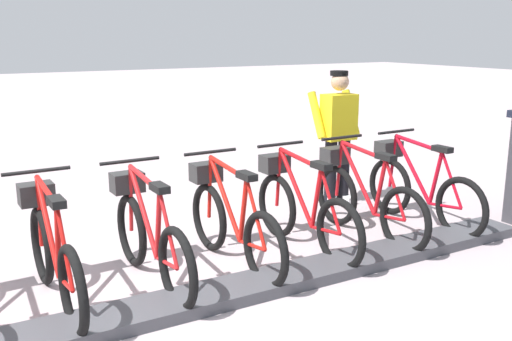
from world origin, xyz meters
The scene contains 9 objects.
ground_plane centered at (0.00, 0.00, 0.00)m, with size 60.00×60.00×0.00m, color #B19FA2.
dock_rail_base centered at (0.00, 0.00, 0.05)m, with size 0.44×8.69×0.10m, color #47474C.
bike_docked_0 centered at (0.62, -3.74, 0.43)m, with size 1.72×0.54×1.02m.
bike_docked_1 centered at (0.62, -2.96, 0.43)m, with size 1.72×0.54×1.02m.
bike_docked_2 centered at (0.62, -2.17, 0.43)m, with size 1.72×0.54×1.02m.
bike_docked_3 centered at (0.62, -1.38, 0.43)m, with size 1.72×0.54×1.02m.
bike_docked_4 centered at (0.62, -0.59, 0.43)m, with size 1.72×0.54×1.02m.
bike_docked_5 centered at (0.62, 0.20, 0.43)m, with size 1.72×0.54×1.02m.
worker_near_rack centered at (1.75, -3.47, 0.91)m, with size 0.47×0.63×1.66m.
Camera 1 is at (-3.89, 0.98, 2.10)m, focal length 40.87 mm.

